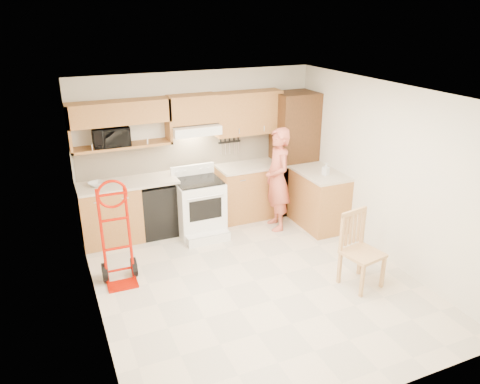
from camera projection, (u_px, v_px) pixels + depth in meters
floor at (255, 281)px, 6.24m from camera, size 4.00×4.50×0.02m
ceiling at (257, 92)px, 5.31m from camera, size 4.00×4.50×0.02m
wall_back at (198, 148)px, 7.70m from camera, size 4.00×0.02×2.50m
wall_front at (373, 288)px, 3.85m from camera, size 4.00×0.02×2.50m
wall_left at (88, 222)px, 5.03m from camera, size 0.02×4.50×2.50m
wall_right at (385, 173)px, 6.52m from camera, size 0.02×4.50×2.50m
backsplash at (198, 151)px, 7.70m from camera, size 3.92×0.03×0.55m
lower_cab_left at (110, 214)px, 7.16m from camera, size 0.90×0.60×0.90m
dishwasher at (158, 208)px, 7.44m from camera, size 0.60×0.60×0.85m
lower_cab_right at (251, 192)px, 8.04m from camera, size 1.14×0.60×0.90m
countertop_left at (127, 183)px, 7.09m from camera, size 1.50×0.63×0.04m
countertop_right at (251, 166)px, 7.87m from camera, size 1.14×0.63×0.04m
cab_return_right at (318, 200)px, 7.68m from camera, size 0.60×1.00×0.90m
countertop_return at (320, 173)px, 7.51m from camera, size 0.63×1.00×0.04m
pantry_tall at (293, 153)px, 8.12m from camera, size 0.70×0.60×2.10m
upper_cab_left at (119, 112)px, 6.82m from camera, size 1.50×0.33×0.34m
upper_shelf_mw at (122, 146)px, 7.01m from camera, size 1.50×0.33×0.04m
upper_cab_center at (192, 109)px, 7.25m from camera, size 0.76×0.33×0.44m
upper_cab_right at (248, 113)px, 7.66m from camera, size 1.14×0.33×0.70m
range_hood at (195, 129)px, 7.31m from camera, size 0.76×0.46×0.14m
knife_strip at (230, 146)px, 7.86m from camera, size 0.40×0.05×0.29m
microwave at (111, 136)px, 6.89m from camera, size 0.53×0.36×0.29m
range at (200, 203)px, 7.34m from camera, size 0.72×0.95×1.07m
person at (278, 179)px, 7.46m from camera, size 0.49×0.67×1.69m
hand_truck at (117, 238)px, 5.96m from camera, size 0.53×0.49×1.31m
dining_chair at (363, 251)px, 5.96m from camera, size 0.54×0.57×1.01m
soap_bottle at (326, 169)px, 7.33m from camera, size 0.11×0.11×0.20m
bowl at (96, 184)px, 6.91m from camera, size 0.30×0.30×0.06m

